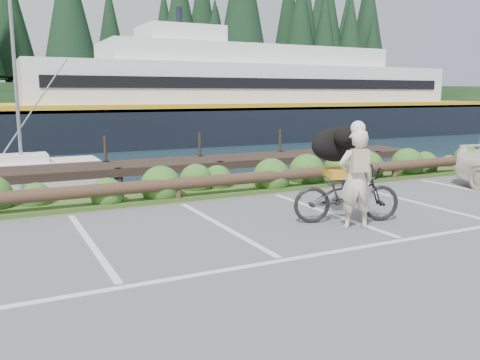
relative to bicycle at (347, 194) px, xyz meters
name	(u,v)px	position (x,y,z in m)	size (l,w,h in m)	color
ground	(271,254)	(-2.47, -1.17, -0.59)	(72.00, 72.00, 0.00)	#545457
harbor_backdrop	(19,111)	(-2.08, 77.35, -0.59)	(170.00, 160.00, 30.00)	#172D39
vegetation_strip	(169,195)	(-2.47, 4.13, -0.54)	(34.00, 1.60, 0.10)	#3D5B21
log_rail	(178,202)	(-2.47, 3.43, -0.59)	(32.00, 0.30, 0.60)	#443021
bicycle	(347,194)	(0.00, 0.00, 0.00)	(0.78, 2.23, 1.17)	black
cyclist	(356,179)	(-0.17, -0.49, 0.40)	(0.72, 0.47, 1.96)	beige
dog	(337,145)	(0.24, 0.67, 0.96)	(1.29, 0.63, 0.75)	black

